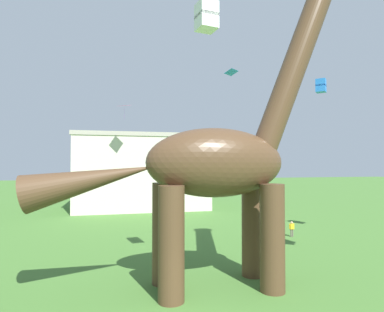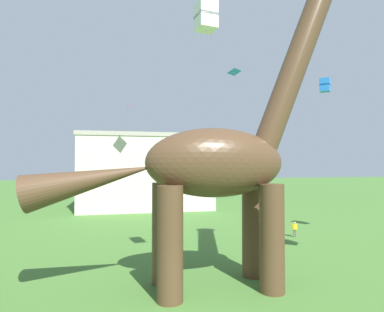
{
  "view_description": "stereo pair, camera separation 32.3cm",
  "coord_description": "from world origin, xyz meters",
  "views": [
    {
      "loc": [
        -2.75,
        -9.64,
        5.78
      ],
      "look_at": [
        1.09,
        6.39,
        6.22
      ],
      "focal_mm": 30.04,
      "sensor_mm": 36.0,
      "label": 1
    },
    {
      "loc": [
        -2.43,
        -9.71,
        5.78
      ],
      "look_at": [
        1.09,
        6.39,
        6.22
      ],
      "focal_mm": 30.04,
      "sensor_mm": 36.0,
      "label": 2
    }
  ],
  "objects": [
    {
      "name": "kite_mid_right",
      "position": [
        1.42,
        4.82,
        12.8
      ],
      "size": [
        1.04,
        1.04,
        1.28
      ],
      "color": "white"
    },
    {
      "name": "kite_high_right",
      "position": [
        8.12,
        19.41,
        14.72
      ],
      "size": [
        1.54,
        1.47,
        0.35
      ],
      "color": "#287AE5"
    },
    {
      "name": "person_photographer",
      "position": [
        11.05,
        13.64,
        0.74
      ],
      "size": [
        0.46,
        0.2,
        1.22
      ],
      "rotation": [
        0.0,
        0.0,
        5.2
      ],
      "color": "#6B6056",
      "rests_on": "ground_plane"
    },
    {
      "name": "kite_far_left",
      "position": [
        17.27,
        18.43,
        13.68
      ],
      "size": [
        1.29,
        1.29,
        1.31
      ],
      "color": "#287AE5"
    },
    {
      "name": "dinosaur_sculpture",
      "position": [
        1.84,
        4.92,
        5.87
      ],
      "size": [
        15.53,
        3.29,
        16.23
      ],
      "rotation": [
        0.0,
        0.0,
        0.11
      ],
      "color": "#513823",
      "rests_on": "ground_plane"
    },
    {
      "name": "kite_far_right",
      "position": [
        -1.85,
        25.48,
        12.12
      ],
      "size": [
        1.63,
        1.55,
        1.6
      ],
      "color": "pink"
    },
    {
      "name": "background_building_block",
      "position": [
        0.69,
        33.8,
        4.86
      ],
      "size": [
        17.03,
        10.24,
        9.7
      ],
      "color": "beige",
      "rests_on": "ground_plane"
    }
  ]
}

